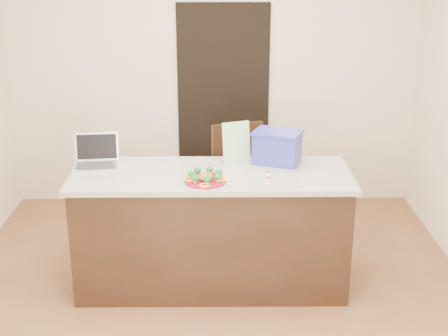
{
  "coord_description": "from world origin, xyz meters",
  "views": [
    {
      "loc": [
        0.06,
        -4.06,
        2.48
      ],
      "look_at": [
        0.09,
        0.2,
        0.97
      ],
      "focal_mm": 50.0,
      "sensor_mm": 36.0,
      "label": 1
    }
  ],
  "objects_px": {
    "island": "(212,229)",
    "plate": "(205,180)",
    "napkin": "(208,183)",
    "chair": "(238,177)",
    "laptop": "(96,157)",
    "yogurt_bottle": "(268,176)",
    "blue_box": "(277,147)"
  },
  "relations": [
    {
      "from": "plate",
      "to": "yogurt_bottle",
      "type": "bearing_deg",
      "value": 5.74
    },
    {
      "from": "island",
      "to": "plate",
      "type": "bearing_deg",
      "value": -101.97
    },
    {
      "from": "island",
      "to": "laptop",
      "type": "height_order",
      "value": "laptop"
    },
    {
      "from": "blue_box",
      "to": "yogurt_bottle",
      "type": "bearing_deg",
      "value": -83.25
    },
    {
      "from": "island",
      "to": "blue_box",
      "type": "distance_m",
      "value": 0.8
    },
    {
      "from": "yogurt_bottle",
      "to": "laptop",
      "type": "xyz_separation_m",
      "value": [
        -1.28,
        0.34,
        0.04
      ]
    },
    {
      "from": "laptop",
      "to": "chair",
      "type": "relative_size",
      "value": 0.34
    },
    {
      "from": "yogurt_bottle",
      "to": "laptop",
      "type": "height_order",
      "value": "laptop"
    },
    {
      "from": "napkin",
      "to": "laptop",
      "type": "distance_m",
      "value": 0.95
    },
    {
      "from": "napkin",
      "to": "blue_box",
      "type": "distance_m",
      "value": 0.7
    },
    {
      "from": "yogurt_bottle",
      "to": "laptop",
      "type": "distance_m",
      "value": 1.33
    },
    {
      "from": "island",
      "to": "blue_box",
      "type": "bearing_deg",
      "value": 23.62
    },
    {
      "from": "yogurt_bottle",
      "to": "plate",
      "type": "bearing_deg",
      "value": -174.26
    },
    {
      "from": "blue_box",
      "to": "napkin",
      "type": "bearing_deg",
      "value": -118.28
    },
    {
      "from": "island",
      "to": "laptop",
      "type": "bearing_deg",
      "value": 167.73
    },
    {
      "from": "island",
      "to": "chair",
      "type": "distance_m",
      "value": 0.84
    },
    {
      "from": "napkin",
      "to": "yogurt_bottle",
      "type": "bearing_deg",
      "value": 10.15
    },
    {
      "from": "napkin",
      "to": "plate",
      "type": "bearing_deg",
      "value": 116.66
    },
    {
      "from": "plate",
      "to": "napkin",
      "type": "relative_size",
      "value": 2.16
    },
    {
      "from": "island",
      "to": "laptop",
      "type": "xyz_separation_m",
      "value": [
        -0.88,
        0.19,
        0.52
      ]
    },
    {
      "from": "blue_box",
      "to": "chair",
      "type": "relative_size",
      "value": 0.4
    },
    {
      "from": "plate",
      "to": "chair",
      "type": "distance_m",
      "value": 1.08
    },
    {
      "from": "laptop",
      "to": "chair",
      "type": "bearing_deg",
      "value": 22.81
    },
    {
      "from": "plate",
      "to": "yogurt_bottle",
      "type": "xyz_separation_m",
      "value": [
        0.44,
        0.04,
        0.01
      ]
    },
    {
      "from": "plate",
      "to": "napkin",
      "type": "distance_m",
      "value": 0.04
    },
    {
      "from": "yogurt_bottle",
      "to": "laptop",
      "type": "bearing_deg",
      "value": 165.21
    },
    {
      "from": "island",
      "to": "yogurt_bottle",
      "type": "height_order",
      "value": "yogurt_bottle"
    },
    {
      "from": "chair",
      "to": "plate",
      "type": "bearing_deg",
      "value": -121.73
    },
    {
      "from": "plate",
      "to": "laptop",
      "type": "bearing_deg",
      "value": 155.45
    },
    {
      "from": "plate",
      "to": "napkin",
      "type": "height_order",
      "value": "plate"
    },
    {
      "from": "chair",
      "to": "laptop",
      "type": "bearing_deg",
      "value": -168.14
    },
    {
      "from": "plate",
      "to": "yogurt_bottle",
      "type": "relative_size",
      "value": 4.72
    }
  ]
}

